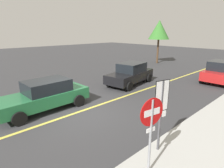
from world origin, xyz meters
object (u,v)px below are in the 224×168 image
tree_left_verge (159,30)px  car_black_far_lane (130,74)px  car_green_mid_road (45,95)px  speed_limit_sign (161,104)px  stop_sign (151,125)px  car_red_crossing (221,72)px

tree_left_verge → car_black_far_lane: bearing=-157.3°
car_green_mid_road → tree_left_verge: bearing=14.3°
speed_limit_sign → car_black_far_lane: size_ratio=0.56×
speed_limit_sign → car_green_mid_road: bearing=100.6°
speed_limit_sign → car_black_far_lane: speed_limit_sign is taller
car_black_far_lane → speed_limit_sign: bearing=-132.4°
speed_limit_sign → car_green_mid_road: size_ratio=0.56×
stop_sign → car_red_crossing: size_ratio=0.56×
stop_sign → tree_left_verge: size_ratio=0.46×
car_green_mid_road → tree_left_verge: tree_left_verge is taller
stop_sign → speed_limit_sign: (1.07, 0.40, 0.17)m
speed_limit_sign → stop_sign: bearing=-159.7°
car_red_crossing → tree_left_verge: 9.91m
car_red_crossing → car_black_far_lane: 7.15m
car_black_far_lane → tree_left_verge: tree_left_verge is taller
speed_limit_sign → car_red_crossing: 11.37m
car_green_mid_road → tree_left_verge: size_ratio=0.88×
car_red_crossing → car_black_far_lane: (-5.57, 4.48, -0.03)m
stop_sign → tree_left_verge: (16.31, 10.58, 2.39)m
car_green_mid_road → car_black_far_lane: (6.76, 0.17, 0.03)m
speed_limit_sign → car_red_crossing: bearing=8.6°
car_red_crossing → car_green_mid_road: size_ratio=0.92×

